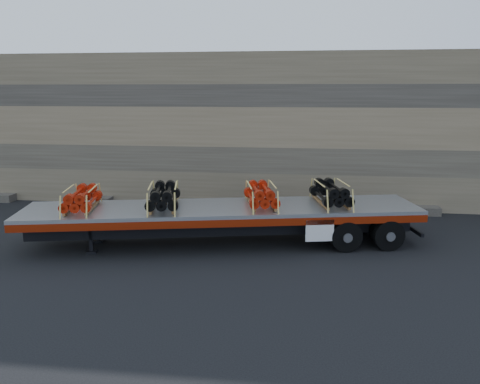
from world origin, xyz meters
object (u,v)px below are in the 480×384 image
object	(u,v)px
trailer	(222,225)
bundle_midfront	(164,197)
bundle_rear	(331,194)
bundle_midrear	(261,195)
bundle_front	(82,199)

from	to	relation	value
trailer	bundle_midfront	distance (m)	2.28
bundle_midfront	bundle_rear	xyz separation A→B (m)	(5.74, 1.26, -0.00)
bundle_midfront	bundle_midrear	bearing A→B (deg)	0.00
trailer	bundle_midrear	distance (m)	1.72
bundle_midrear	trailer	bearing A→B (deg)	180.00
bundle_front	bundle_midrear	xyz separation A→B (m)	(5.99, 1.32, 0.01)
trailer	bundle_front	size ratio (longest dim) A/B	6.88
bundle_rear	bundle_midrear	bearing A→B (deg)	180.00
bundle_front	bundle_midrear	world-z (taller)	bundle_midrear
trailer	bundle_midrear	xyz separation A→B (m)	(1.33, 0.29, 1.04)
bundle_front	bundle_rear	bearing A→B (deg)	-0.00
bundle_front	bundle_rear	size ratio (longest dim) A/B	0.94
bundle_midrear	bundle_rear	size ratio (longest dim) A/B	0.97
trailer	bundle_midfront	size ratio (longest dim) A/B	6.44
bundle_front	bundle_midfront	world-z (taller)	bundle_midfront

